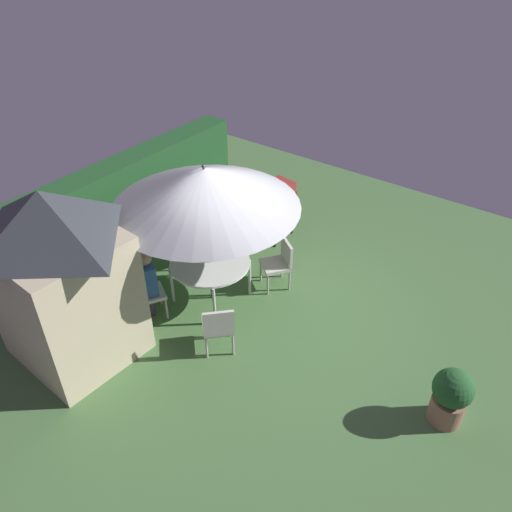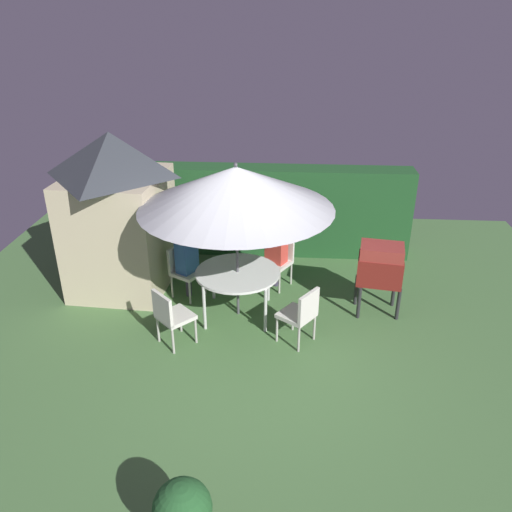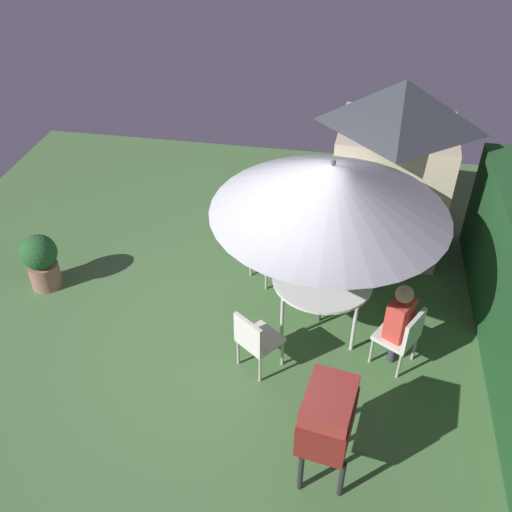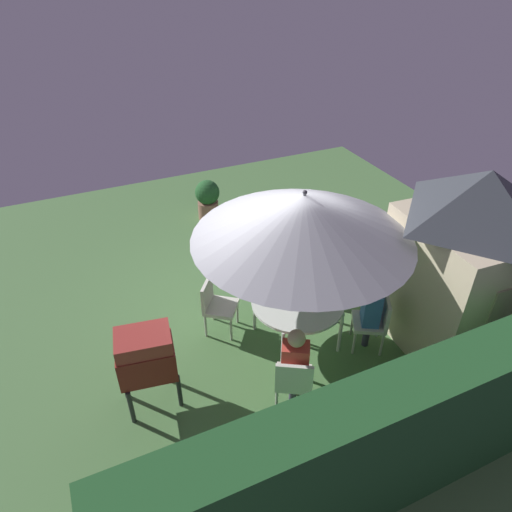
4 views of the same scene
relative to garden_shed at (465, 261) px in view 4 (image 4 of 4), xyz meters
The scene contains 13 objects.
ground_plane 3.44m from the garden_shed, 37.45° to the right, with size 11.00×11.00×0.00m, color #47703D.
hedge_backdrop 3.00m from the garden_shed, 32.52° to the left, with size 5.55×0.57×1.77m.
garden_shed is the anchor object (origin of this frame).
patio_table 2.39m from the garden_shed, 22.04° to the right, with size 1.34×1.34×0.78m.
patio_umbrella 2.41m from the garden_shed, 22.04° to the right, with size 2.93×2.93×2.54m.
bbq_grill 4.46m from the garden_shed, ahead, with size 0.77×0.60×1.20m.
chair_near_shed 2.89m from the garden_shed, ahead, with size 0.63×0.63×0.90m.
chair_far_side 1.47m from the garden_shed, 14.42° to the right, with size 0.63×0.63×0.90m.
chair_toward_hedge 2.33m from the garden_shed, 55.10° to the right, with size 0.65×0.65×0.90m.
chair_toward_house 3.62m from the garden_shed, 26.96° to the right, with size 0.65×0.65×0.90m.
potted_plant_by_shed 5.48m from the garden_shed, 67.55° to the right, with size 0.53×0.53×0.88m.
person_in_red 2.78m from the garden_shed, ahead, with size 0.41×0.38×1.26m.
person_in_blue 1.40m from the garden_shed, 15.47° to the right, with size 0.38×0.41×1.26m.
Camera 4 is at (2.29, 5.46, 5.06)m, focal length 32.33 mm.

